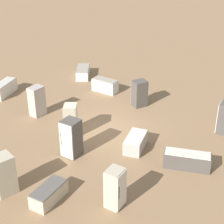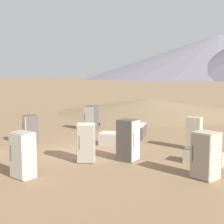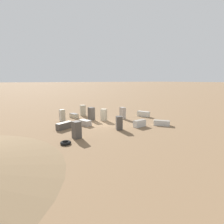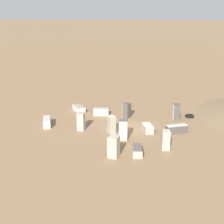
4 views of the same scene
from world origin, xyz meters
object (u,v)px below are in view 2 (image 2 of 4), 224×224
Objects in this scene: discarded_fridge_8 at (115,139)px; discarded_fridge_12 at (30,129)px; discarded_fridge_4 at (194,133)px; discarded_fridge_6 at (86,143)px; discarded_fridge_9 at (204,156)px; scrap_tire at (94,124)px; discarded_fridge_0 at (139,131)px; discarded_fridge_5 at (128,140)px; discarded_fridge_3 at (91,118)px; discarded_fridge_10 at (206,155)px; discarded_fridge_11 at (23,155)px.

discarded_fridge_8 is 1.13× the size of discarded_fridge_12.
discarded_fridge_6 is at bearing -125.78° from discarded_fridge_4.
discarded_fridge_12 is at bearing -86.41° from discarded_fridge_9.
scrap_tire is at bearing -87.86° from discarded_fridge_6.
discarded_fridge_0 is 5.87m from discarded_fridge_9.
discarded_fridge_5 is at bearing 53.89° from scrap_tire.
discarded_fridge_0 is 3.76m from discarded_fridge_3.
discarded_fridge_4 is 1.72× the size of scrap_tire.
discarded_fridge_12 is (5.16, -3.24, 0.38)m from discarded_fridge_0.
discarded_fridge_5 reaches higher than discarded_fridge_10.
discarded_fridge_3 is 1.01× the size of discarded_fridge_6.
discarded_fridge_9 is 1.10× the size of discarded_fridge_12.
discarded_fridge_12 reaches higher than discarded_fridge_9.
discarded_fridge_10 is at bearing -63.92° from discarded_fridge_0.
discarded_fridge_3 is at bearing -118.05° from discarded_fridge_9.
discarded_fridge_6 reaches higher than discarded_fridge_0.
discarded_fridge_5 is at bearing 133.54° from discarded_fridge_3.
discarded_fridge_6 is at bearing -51.04° from discarded_fridge_5.
discarded_fridge_6 is (4.94, -2.31, 0.01)m from discarded_fridge_4.
discarded_fridge_11 is (4.17, -1.34, -0.06)m from discarded_fridge_5.
discarded_fridge_6 is 0.94× the size of discarded_fridge_8.
discarded_fridge_0 is 1.24× the size of discarded_fridge_11.
discarded_fridge_4 is at bearing -50.55° from discarded_fridge_10.
discarded_fridge_3 is (0.23, -3.73, 0.43)m from discarded_fridge_0.
discarded_fridge_3 is at bearing -87.02° from discarded_fridge_6.
discarded_fridge_11 is (2.85, -0.19, 0.01)m from discarded_fridge_6.
discarded_fridge_4 is at bearing 162.87° from discarded_fridge_3.
discarded_fridge_9 is at bearing 65.27° from discarded_fridge_8.
discarded_fridge_12 is at bearing -91.76° from discarded_fridge_5.
scrap_tire is at bearing -55.62° from discarded_fridge_12.
discarded_fridge_5 is 5.90m from discarded_fridge_12.
discarded_fridge_9 is (2.00, 1.45, -0.49)m from discarded_fridge_4.
discarded_fridge_11 is 5.59m from discarded_fridge_12.
scrap_tire is at bearing -64.29° from discarded_fridge_3.
discarded_fridge_3 is 7.53m from discarded_fridge_5.
discarded_fridge_3 is 1.07× the size of discarded_fridge_12.
discarded_fridge_0 is 5.83m from discarded_fridge_6.
discarded_fridge_6 reaches higher than discarded_fridge_8.
discarded_fridge_8 is at bearing -9.89° from discarded_fridge_10.
discarded_fridge_0 is 2.18× the size of scrap_tire.
discarded_fridge_10 reaches higher than discarded_fridge_9.
discarded_fridge_6 reaches higher than scrap_tire.
discarded_fridge_8 is (-1.78, -2.29, -0.54)m from discarded_fridge_5.
discarded_fridge_4 is at bearing 95.18° from discarded_fridge_8.
discarded_fridge_11 is (5.94, 0.95, 0.48)m from discarded_fridge_8.
discarded_fridge_6 is at bearing -165.58° from discarded_fridge_12.
discarded_fridge_10 reaches higher than discarded_fridge_6.
discarded_fridge_8 is at bearing -123.31° from discarded_fridge_12.
discarded_fridge_9 is 1.90m from discarded_fridge_10.
discarded_fridge_10 is (0.01, 3.44, -0.05)m from discarded_fridge_5.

